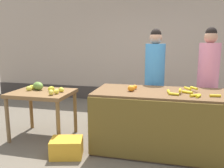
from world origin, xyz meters
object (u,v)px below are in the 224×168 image
at_px(vendor_woman_pink_shirt, 207,83).
at_px(produce_crate, 67,148).
at_px(produce_sack, 99,112).
at_px(vendor_woman_blue_shirt, 154,81).

bearing_deg(vendor_woman_pink_shirt, produce_crate, -147.49).
relative_size(produce_crate, produce_sack, 0.86).
bearing_deg(vendor_woman_pink_shirt, vendor_woman_blue_shirt, -176.38).
height_order(vendor_woman_pink_shirt, produce_crate, vendor_woman_pink_shirt).
distance_m(vendor_woman_pink_shirt, produce_sack, 2.05).
distance_m(vendor_woman_pink_shirt, produce_crate, 2.52).
distance_m(vendor_woman_blue_shirt, produce_crate, 1.85).
xyz_separation_m(vendor_woman_pink_shirt, produce_crate, (-2.01, -1.28, -0.80)).
xyz_separation_m(vendor_woman_blue_shirt, produce_crate, (-1.13, -1.23, -0.79)).
relative_size(vendor_woman_blue_shirt, vendor_woman_pink_shirt, 0.99).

